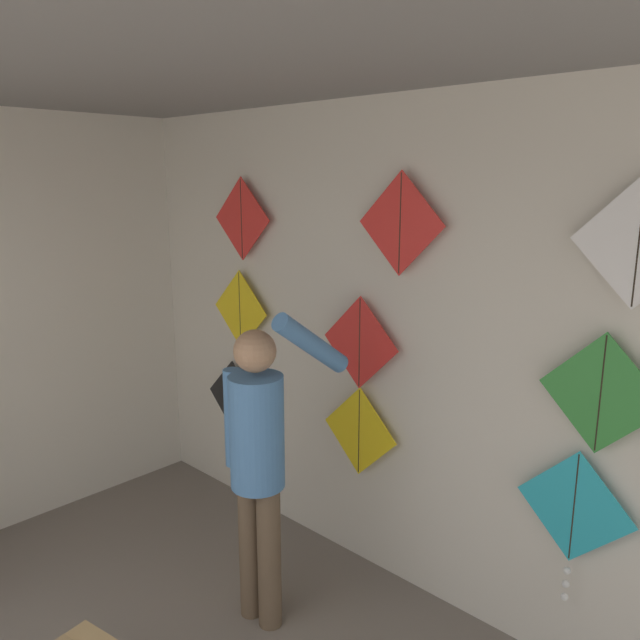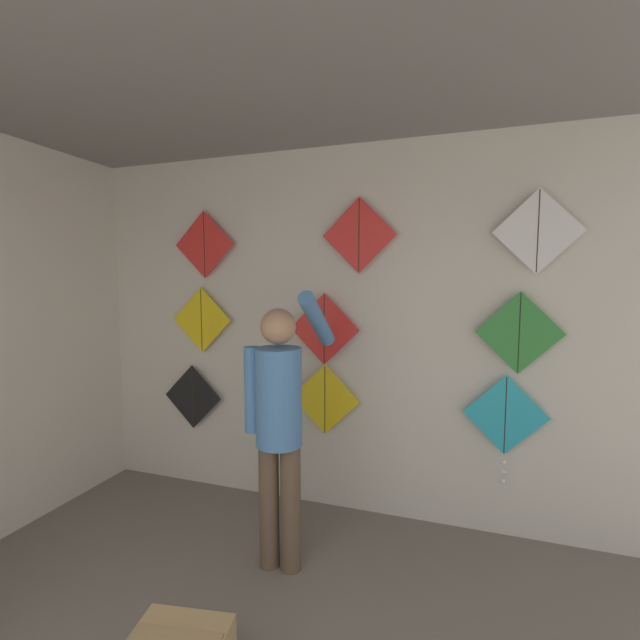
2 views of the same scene
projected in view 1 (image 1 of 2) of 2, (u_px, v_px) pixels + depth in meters
The scene contains 12 objects.
back_panel at pixel (386, 349), 3.60m from camera, with size 5.07×0.06×2.80m, color beige.
ceiling_slab at pixel (69, 36), 2.04m from camera, with size 5.07×4.25×0.04m, color gray.
shopkeeper at pixel (259, 452), 3.22m from camera, with size 0.44×0.62×1.74m.
kite_0 at pixel (233, 397), 4.56m from camera, with size 0.55×0.01×0.55m.
kite_1 at pixel (359, 431), 3.73m from camera, with size 0.55×0.01×0.55m.
kite_2 at pixel (573, 515), 2.87m from camera, with size 0.55×0.04×0.76m.
kite_3 at pixel (240, 310), 4.33m from camera, with size 0.55×0.01×0.55m.
kite_4 at pixel (360, 343), 3.61m from camera, with size 0.55×0.01×0.55m.
kite_5 at pixel (601, 394), 2.70m from camera, with size 0.55×0.01×0.55m.
kite_6 at pixel (242, 219), 4.16m from camera, with size 0.55×0.01×0.55m.
kite_7 at pixel (400, 224), 3.28m from camera, with size 0.55×0.01×0.55m.
kite_8 at pixel (639, 242), 2.49m from camera, with size 0.55×0.01×0.55m.
Camera 1 is at (2.12, 0.70, 2.37)m, focal length 35.00 mm.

